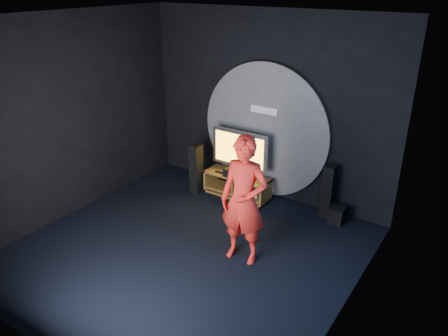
# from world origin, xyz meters

# --- Properties ---
(floor) EXTENTS (5.00, 5.00, 0.00)m
(floor) POSITION_xyz_m (0.00, 0.00, 0.00)
(floor) COLOR black
(floor) RESTS_ON ground
(back_wall) EXTENTS (5.00, 0.04, 3.50)m
(back_wall) POSITION_xyz_m (0.00, 2.50, 1.75)
(back_wall) COLOR black
(back_wall) RESTS_ON ground
(front_wall) EXTENTS (5.00, 0.04, 3.50)m
(front_wall) POSITION_xyz_m (0.00, -2.50, 1.75)
(front_wall) COLOR black
(front_wall) RESTS_ON ground
(left_wall) EXTENTS (0.04, 5.00, 3.50)m
(left_wall) POSITION_xyz_m (-2.50, 0.00, 1.75)
(left_wall) COLOR black
(left_wall) RESTS_ON ground
(right_wall) EXTENTS (0.04, 5.00, 3.50)m
(right_wall) POSITION_xyz_m (2.50, 0.00, 1.75)
(right_wall) COLOR black
(right_wall) RESTS_ON ground
(ceiling) EXTENTS (5.00, 5.00, 0.01)m
(ceiling) POSITION_xyz_m (0.00, 0.00, 3.50)
(ceiling) COLOR black
(ceiling) RESTS_ON back_wall
(wall_disc_panel) EXTENTS (2.60, 0.11, 2.60)m
(wall_disc_panel) POSITION_xyz_m (0.00, 2.44, 1.30)
(wall_disc_panel) COLOR #515156
(wall_disc_panel) RESTS_ON ground
(media_console) EXTENTS (1.31, 0.45, 0.45)m
(media_console) POSITION_xyz_m (-0.34, 2.05, 0.20)
(media_console) COLOR olive
(media_console) RESTS_ON ground
(tv) EXTENTS (1.18, 0.22, 0.87)m
(tv) POSITION_xyz_m (-0.34, 2.12, 0.93)
(tv) COLOR #A6A6AD
(tv) RESTS_ON media_console
(center_speaker) EXTENTS (0.40, 0.15, 0.15)m
(center_speaker) POSITION_xyz_m (-0.34, 1.90, 0.53)
(center_speaker) COLOR black
(center_speaker) RESTS_ON media_console
(remote) EXTENTS (0.18, 0.05, 0.02)m
(remote) POSITION_xyz_m (-0.69, 1.93, 0.46)
(remote) COLOR black
(remote) RESTS_ON media_console
(tower_speaker_left) EXTENTS (0.20, 0.22, 0.99)m
(tower_speaker_left) POSITION_xyz_m (-1.12, 1.76, 0.50)
(tower_speaker_left) COLOR black
(tower_speaker_left) RESTS_ON ground
(tower_speaker_right) EXTENTS (0.20, 0.22, 0.99)m
(tower_speaker_right) POSITION_xyz_m (1.42, 2.26, 0.50)
(tower_speaker_right) COLOR black
(tower_speaker_right) RESTS_ON ground
(subwoofer) EXTENTS (0.27, 0.27, 0.29)m
(subwoofer) POSITION_xyz_m (1.65, 2.15, 0.15)
(subwoofer) COLOR black
(subwoofer) RESTS_ON ground
(player) EXTENTS (0.77, 0.56, 1.98)m
(player) POSITION_xyz_m (0.83, 0.35, 0.99)
(player) COLOR red
(player) RESTS_ON ground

